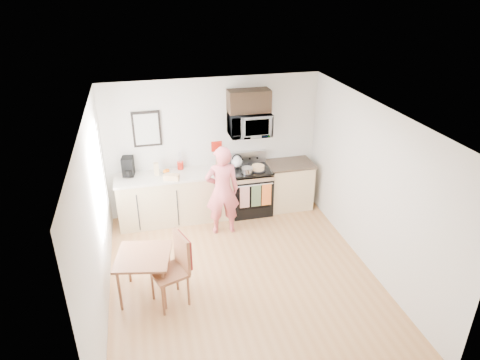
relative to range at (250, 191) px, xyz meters
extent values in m
plane|color=#A06A3D|center=(-0.63, -1.98, -0.44)|extent=(4.60, 4.60, 0.00)
cube|color=silver|center=(-0.63, 0.32, 0.86)|extent=(4.00, 0.04, 2.60)
cube|color=silver|center=(-0.63, -4.28, 0.86)|extent=(4.00, 0.04, 2.60)
cube|color=silver|center=(-2.63, -1.98, 0.86)|extent=(0.04, 4.60, 2.60)
cube|color=silver|center=(1.37, -1.98, 0.86)|extent=(0.04, 4.60, 2.60)
cube|color=white|center=(-0.63, -1.98, 2.16)|extent=(4.00, 4.60, 0.04)
cube|color=white|center=(-2.61, -1.18, 1.11)|extent=(0.02, 1.40, 1.50)
cube|color=white|center=(-2.60, -1.18, 1.11)|extent=(0.01, 1.30, 1.40)
cube|color=#CFB184|center=(-1.43, 0.02, 0.01)|extent=(2.10, 0.60, 0.90)
cube|color=beige|center=(-1.43, 0.02, 0.48)|extent=(2.14, 0.64, 0.04)
cube|color=#CFB184|center=(0.80, 0.02, 0.01)|extent=(0.84, 0.60, 0.90)
cube|color=black|center=(0.80, 0.02, 0.48)|extent=(0.88, 0.64, 0.04)
cube|color=black|center=(0.00, 0.00, -0.05)|extent=(0.76, 0.65, 0.77)
cube|color=black|center=(0.00, -0.32, 0.01)|extent=(0.61, 0.02, 0.45)
cube|color=silver|center=(0.00, -0.31, 0.34)|extent=(0.74, 0.02, 0.14)
cylinder|color=silver|center=(0.00, -0.36, 0.30)|extent=(0.68, 0.02, 0.02)
cube|color=black|center=(0.00, 0.00, 0.46)|extent=(0.76, 0.65, 0.04)
cube|color=silver|center=(0.00, 0.27, 0.60)|extent=(0.76, 0.08, 0.24)
cube|color=white|center=(-0.20, -0.37, 0.08)|extent=(0.18, 0.02, 0.44)
cube|color=#4D6845|center=(0.02, -0.37, 0.08)|extent=(0.18, 0.02, 0.44)
cube|color=orange|center=(0.22, -0.37, 0.08)|extent=(0.18, 0.02, 0.44)
imported|color=silver|center=(0.00, 0.10, 1.32)|extent=(0.76, 0.51, 0.42)
cube|color=black|center=(0.00, 0.15, 1.74)|extent=(0.76, 0.35, 0.40)
cube|color=black|center=(-1.83, 0.30, 1.31)|extent=(0.50, 0.03, 0.65)
cube|color=#ABAEA5|center=(-1.83, 0.28, 1.31)|extent=(0.42, 0.01, 0.56)
cube|color=#AB1A0E|center=(-0.58, 0.31, 0.86)|extent=(0.20, 0.02, 0.20)
imported|color=#BB333D|center=(-0.66, -0.59, 0.39)|extent=(0.62, 0.42, 1.65)
cube|color=brown|center=(-2.09, -2.01, 0.24)|extent=(0.74, 0.74, 0.04)
cylinder|color=brown|center=(-2.44, -2.24, -0.11)|extent=(0.04, 0.04, 0.66)
cylinder|color=brown|center=(-1.85, -2.37, -0.11)|extent=(0.04, 0.04, 0.66)
cylinder|color=brown|center=(-2.32, -1.65, -0.11)|extent=(0.04, 0.04, 0.66)
cylinder|color=brown|center=(-1.73, -1.77, -0.11)|extent=(0.04, 0.04, 0.66)
cube|color=brown|center=(-1.76, -2.25, 0.08)|extent=(0.57, 0.57, 0.04)
cube|color=brown|center=(-1.56, -2.18, 0.36)|extent=(0.19, 0.44, 0.54)
cube|color=#5B0F11|center=(-1.53, -2.17, 0.37)|extent=(0.19, 0.40, 0.45)
cylinder|color=brown|center=(-1.88, -2.49, -0.19)|extent=(0.04, 0.04, 0.49)
cylinder|color=brown|center=(-1.52, -2.37, -0.19)|extent=(0.04, 0.04, 0.49)
cylinder|color=brown|center=(-2.00, -2.13, -0.19)|extent=(0.04, 0.04, 0.49)
cylinder|color=brown|center=(-1.64, -2.01, -0.19)|extent=(0.04, 0.04, 0.49)
cube|color=brown|center=(-0.57, 0.10, 0.62)|extent=(0.12, 0.16, 0.23)
cylinder|color=#AB1A0E|center=(-1.29, 0.24, 0.58)|extent=(0.12, 0.12, 0.14)
imported|color=silver|center=(-1.56, 0.08, 0.53)|extent=(0.24, 0.24, 0.05)
cube|color=tan|center=(-1.74, 0.09, 0.62)|extent=(0.09, 0.09, 0.23)
cube|color=black|center=(-2.23, 0.20, 0.68)|extent=(0.23, 0.27, 0.35)
cylinder|color=black|center=(-2.23, 0.09, 0.59)|extent=(0.13, 0.13, 0.13)
cube|color=tan|center=(-1.50, -0.18, 0.55)|extent=(0.30, 0.21, 0.10)
cylinder|color=black|center=(0.11, -0.12, 0.50)|extent=(0.29, 0.29, 0.02)
cylinder|color=#D8B56F|center=(0.11, -0.12, 0.54)|extent=(0.23, 0.23, 0.08)
sphere|color=silver|center=(-0.23, 0.12, 0.59)|extent=(0.21, 0.21, 0.21)
cone|color=silver|center=(-0.23, 0.12, 0.70)|extent=(0.07, 0.07, 0.07)
torus|color=black|center=(-0.23, 0.12, 0.66)|extent=(0.19, 0.02, 0.19)
cylinder|color=silver|center=(-0.11, -0.19, 0.54)|extent=(0.20, 0.20, 0.10)
cylinder|color=black|center=(-0.13, -0.34, 0.58)|extent=(0.05, 0.18, 0.02)
camera|label=1|loc=(-1.93, -7.09, 3.81)|focal=32.00mm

